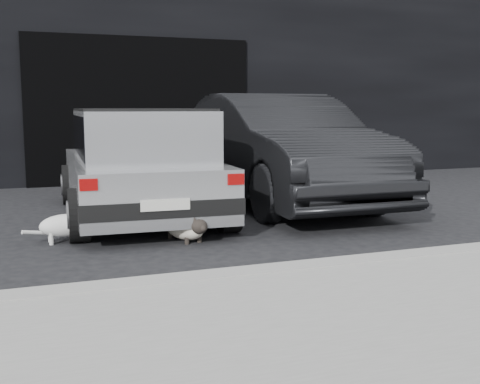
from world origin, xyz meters
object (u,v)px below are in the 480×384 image
object	(u,v)px
silver_hatchback	(139,159)
cat_white	(71,224)
cat_siamese	(187,228)
second_car	(279,149)

from	to	relation	value
silver_hatchback	cat_white	xyz separation A→B (m)	(-0.93, -1.12, -0.55)
cat_siamese	cat_white	distance (m)	1.18
silver_hatchback	cat_siamese	size ratio (longest dim) A/B	4.49
second_car	cat_siamese	xyz separation A→B (m)	(-1.91, -1.95, -0.64)
cat_siamese	cat_white	world-z (taller)	cat_white
cat_siamese	cat_white	bearing A→B (deg)	-34.01
silver_hatchback	cat_white	size ratio (longest dim) A/B	4.60
cat_white	second_car	bearing A→B (deg)	116.12
second_car	cat_siamese	size ratio (longest dim) A/B	5.66
silver_hatchback	cat_siamese	distance (m)	1.63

